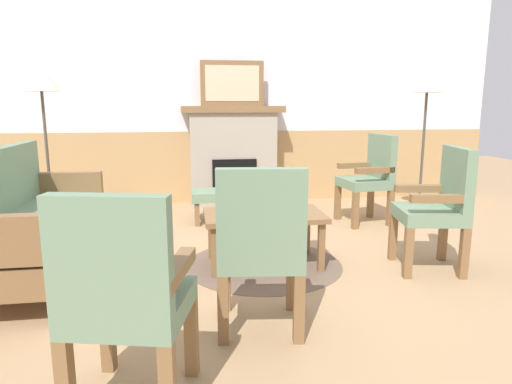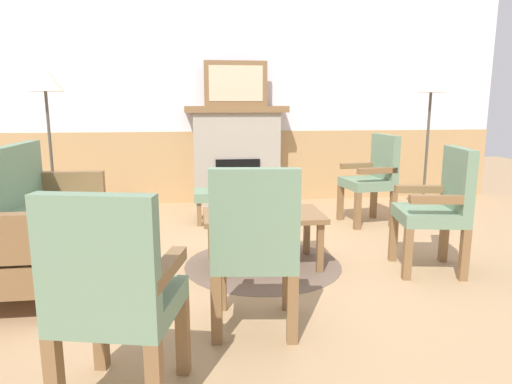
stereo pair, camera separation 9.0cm
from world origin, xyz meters
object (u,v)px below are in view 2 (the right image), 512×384
coffee_table (263,220)px  framed_picture (236,83)px  footstool (212,197)px  armchair_front_center (113,292)px  book_on_table (270,212)px  armchair_near_fireplace (373,175)px  floor_lamp_by_couch (45,89)px  fireplace (236,155)px  armchair_front_left (255,242)px  couch (37,224)px  armchair_by_window_left (439,204)px  floor_lamp_by_chairs (431,90)px

coffee_table → framed_picture: bearing=90.4°
footstool → armchair_front_center: armchair_front_center is taller
book_on_table → armchair_near_fireplace: bearing=42.1°
framed_picture → floor_lamp_by_couch: framed_picture is taller
fireplace → footstool: bearing=-111.5°
book_on_table → armchair_front_left: (-0.26, -1.05, 0.08)m
couch → armchair_front_left: same height
coffee_table → footstool: bearing=104.2°
fireplace → coffee_table: size_ratio=1.35×
couch → armchair_by_window_left: 3.13m
framed_picture → couch: size_ratio=0.44×
floor_lamp_by_chairs → couch: bearing=-162.2°
floor_lamp_by_couch → framed_picture: bearing=27.1°
fireplace → floor_lamp_by_couch: bearing=-152.9°
armchair_by_window_left → floor_lamp_by_chairs: 1.93m
framed_picture → coffee_table: 2.61m
floor_lamp_by_couch → floor_lamp_by_chairs: (4.04, -0.05, 0.00)m
armchair_near_fireplace → armchair_by_window_left: 1.47m
coffee_table → footstool: 1.49m
fireplace → book_on_table: fireplace is taller
book_on_table → floor_lamp_by_chairs: size_ratio=0.12×
fireplace → floor_lamp_by_couch: (-1.99, -1.02, 0.80)m
footstool → armchair_near_fireplace: bearing=-8.5°
fireplace → coffee_table: 2.34m
armchair_by_window_left → armchair_front_left: size_ratio=1.00×
fireplace → floor_lamp_by_chairs: (2.05, -1.06, 0.80)m
framed_picture → book_on_table: (0.07, -2.36, -1.10)m
footstool → floor_lamp_by_couch: size_ratio=0.24×
armchair_front_center → floor_lamp_by_chairs: floor_lamp_by_chairs is taller
book_on_table → armchair_front_left: armchair_front_left is taller
framed_picture → book_on_table: bearing=-88.4°
floor_lamp_by_couch → footstool: bearing=4.5°
armchair_front_center → floor_lamp_by_couch: (-1.13, 3.00, 0.91)m
coffee_table → armchair_front_center: size_ratio=0.98×
footstool → armchair_front_center: size_ratio=0.41×
coffee_table → armchair_by_window_left: bearing=-12.2°
armchair_front_center → armchair_front_left: bearing=42.0°
couch → armchair_by_window_left: (3.11, -0.33, 0.14)m
fireplace → footstool: size_ratio=3.25×
framed_picture → book_on_table: 2.61m
book_on_table → footstool: bearing=105.7°
armchair_by_window_left → armchair_front_center: size_ratio=1.00×
framed_picture → book_on_table: size_ratio=3.93×
book_on_table → floor_lamp_by_chairs: (1.99, 1.30, 1.00)m
book_on_table → couch: bearing=177.5°
fireplace → armchair_by_window_left: (1.36, -2.62, -0.11)m
armchair_near_fireplace → floor_lamp_by_couch: floor_lamp_by_couch is taller
couch → armchair_front_left: 1.93m
book_on_table → armchair_front_center: (-0.93, -1.66, 0.08)m
fireplace → armchair_front_center: size_ratio=1.33×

